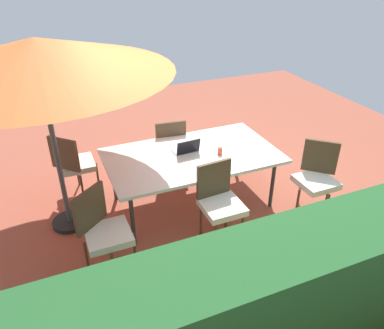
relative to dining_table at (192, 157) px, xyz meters
The scene contains 11 objects.
ground_plane 0.73m from the dining_table, ahead, with size 10.00×10.00×0.02m, color #9E4C38.
hedge_row 2.41m from the dining_table, 90.00° to the left, with size 6.30×0.65×1.32m, color #235628.
dining_table is the anchor object (origin of this frame).
patio_umbrella 2.17m from the dining_table, ahead, with size 2.82×2.82×2.34m.
chair_south 0.79m from the dining_table, 86.72° to the right, with size 0.48×0.49×0.98m.
chair_northeast 1.56m from the dining_table, 30.15° to the left, with size 0.58×0.58×0.98m.
chair_north 0.80m from the dining_table, 91.37° to the left, with size 0.46×0.48×0.98m.
chair_northwest 1.63m from the dining_table, 150.84° to the left, with size 0.59×0.59×0.98m.
chair_southeast 1.64m from the dining_table, 28.59° to the right, with size 0.59×0.59×0.98m.
laptop 0.13m from the dining_table, 55.53° to the right, with size 0.33×0.26×0.21m.
cup 0.37m from the dining_table, 156.50° to the left, with size 0.06×0.06×0.10m, color #CC4C33.
Camera 1 is at (1.68, 3.98, 3.11)m, focal length 35.33 mm.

